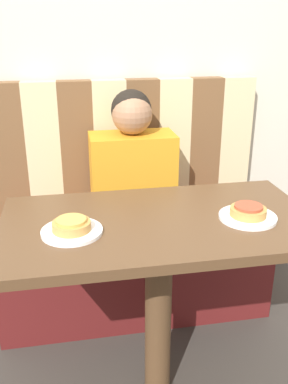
{
  "coord_description": "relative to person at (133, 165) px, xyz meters",
  "views": [
    {
      "loc": [
        -0.29,
        -1.3,
        1.4
      ],
      "look_at": [
        0.0,
        0.29,
        0.75
      ],
      "focal_mm": 40.0,
      "sensor_mm": 36.0,
      "label": 1
    }
  ],
  "objects": [
    {
      "name": "wall_back",
      "position": [
        0.0,
        0.3,
        0.53
      ],
      "size": [
        7.0,
        0.05,
        2.6
      ],
      "color": "beige",
      "rests_on": "ground_plane"
    },
    {
      "name": "booth_seat",
      "position": [
        0.0,
        -0.0,
        -0.54
      ],
      "size": [
        1.31,
        0.49,
        0.46
      ],
      "color": "#5B1919",
      "rests_on": "ground_plane"
    },
    {
      "name": "booth_backrest",
      "position": [
        0.0,
        0.2,
        0.03
      ],
      "size": [
        1.31,
        0.08,
        0.68
      ],
      "color": "brown",
      "rests_on": "booth_seat"
    },
    {
      "name": "dining_table",
      "position": [
        0.0,
        -0.59,
        -0.12
      ],
      "size": [
        1.08,
        0.59,
        0.77
      ],
      "color": "brown",
      "rests_on": "ground_plane"
    },
    {
      "name": "person",
      "position": [
        0.0,
        0.0,
        0.0
      ],
      "size": [
        0.39,
        0.22,
        0.66
      ],
      "color": "orange",
      "rests_on": "booth_seat"
    },
    {
      "name": "plate_left",
      "position": [
        -0.3,
        -0.64,
        0.0
      ],
      "size": [
        0.2,
        0.2,
        0.01
      ],
      "color": "white",
      "rests_on": "dining_table"
    },
    {
      "name": "plate_right",
      "position": [
        0.3,
        -0.64,
        0.0
      ],
      "size": [
        0.2,
        0.2,
        0.01
      ],
      "color": "white",
      "rests_on": "dining_table"
    },
    {
      "name": "pizza_left",
      "position": [
        -0.3,
        -0.64,
        0.03
      ],
      "size": [
        0.12,
        0.12,
        0.04
      ],
      "color": "#C68E47",
      "rests_on": "plate_left"
    },
    {
      "name": "pizza_right",
      "position": [
        0.3,
        -0.64,
        0.03
      ],
      "size": [
        0.12,
        0.12,
        0.04
      ],
      "color": "#C68E47",
      "rests_on": "plate_right"
    }
  ]
}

